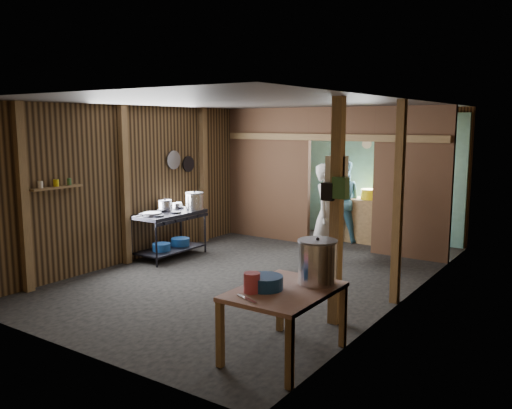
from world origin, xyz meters
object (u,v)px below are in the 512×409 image
Objects in this scene: stove_pot_large at (195,201)px; stock_pot at (317,263)px; cook at (327,213)px; prep_table at (284,323)px; gas_range at (170,235)px; pink_bucket at (252,283)px; yellow_tub at (370,194)px.

stock_pot is at bearing -33.14° from stove_pot_large.
stove_pot_large is at bearing 102.30° from cook.
cook reaches higher than prep_table.
stove_pot_large is at bearing 146.86° from stock_pot.
gas_range is at bearing -109.55° from stove_pot_large.
gas_range is 0.81× the size of cook.
stock_pot is at bearing -161.26° from cook.
pink_bucket is 5.71m from yellow_tub.
gas_range is 4.35m from pink_bucket.
cook is (2.40, 1.23, 0.43)m from gas_range.
pink_bucket is at bearing -42.38° from stove_pot_large.
cook is at bearing 27.16° from gas_range.
prep_table is 6.03× the size of pink_bucket.
stock_pot is 2.43× the size of pink_bucket.
pink_bucket is (-0.38, -0.61, -0.12)m from stock_pot.
stock_pot is 1.33× the size of yellow_tub.
prep_table is 0.56m from pink_bucket.
stock_pot reaches higher than pink_bucket.
stock_pot is (3.71, -2.42, -0.02)m from stove_pot_large.
yellow_tub is at bearing 100.99° from pink_bucket.
yellow_tub is at bearing 106.41° from stock_pot.
cook is (-1.31, 3.53, 0.48)m from prep_table.
cook is at bearing -90.44° from yellow_tub.
yellow_tub is (-1.09, 5.61, 0.16)m from pink_bucket.
pink_bucket is at bearing -128.98° from prep_table.
stock_pot is 3.51m from cook.
cook is at bearing 115.07° from stock_pot.
gas_range is 0.74m from stove_pot_large.
stock_pot reaches higher than stove_pot_large.
stove_pot_large is at bearing 70.45° from gas_range.
stock_pot reaches higher than yellow_tub.
stock_pot is 0.29× the size of cook.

